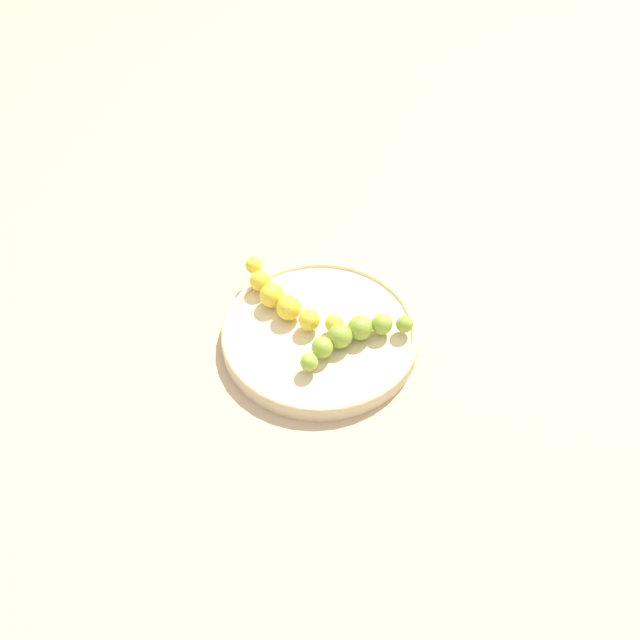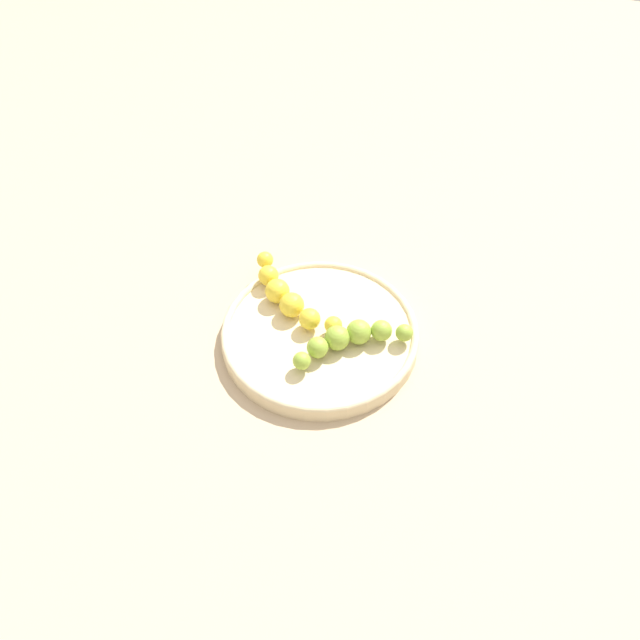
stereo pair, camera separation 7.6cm
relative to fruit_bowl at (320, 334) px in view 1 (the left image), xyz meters
name	(u,v)px [view 1 (the left image)]	position (x,y,z in m)	size (l,w,h in m)	color
ground_plane	(320,340)	(0.00, 0.00, -0.01)	(2.40, 2.40, 0.00)	tan
fruit_bowl	(320,334)	(0.00, 0.00, 0.00)	(0.25, 0.25, 0.02)	beige
banana_green	(352,335)	(-0.04, 0.01, 0.02)	(0.13, 0.10, 0.03)	#8CAD38
banana_yellow	(284,299)	(0.05, -0.03, 0.02)	(0.15, 0.10, 0.03)	yellow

